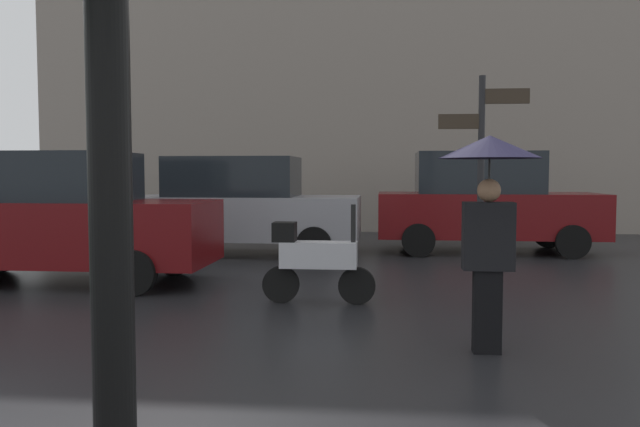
# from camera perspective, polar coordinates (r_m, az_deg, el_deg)

# --- Properties ---
(pedestrian_with_umbrella) EXTENTS (0.90, 0.90, 1.95)m
(pedestrian_with_umbrella) POSITION_cam_1_polar(r_m,az_deg,el_deg) (5.85, 14.89, 2.37)
(pedestrian_with_umbrella) COLOR black
(pedestrian_with_umbrella) RESTS_ON ground
(parked_scooter) EXTENTS (1.41, 0.32, 1.23)m
(parked_scooter) POSITION_cam_1_polar(r_m,az_deg,el_deg) (7.90, -0.45, -4.09)
(parked_scooter) COLOR black
(parked_scooter) RESTS_ON ground
(parked_car_left) EXTENTS (4.43, 1.98, 2.05)m
(parked_car_left) POSITION_cam_1_polar(r_m,az_deg,el_deg) (13.42, 14.48, 0.99)
(parked_car_left) COLOR #590C0F
(parked_car_left) RESTS_ON ground
(parked_car_right) EXTENTS (4.51, 1.96, 1.94)m
(parked_car_right) POSITION_cam_1_polar(r_m,az_deg,el_deg) (12.73, -6.99, 0.73)
(parked_car_right) COLOR gray
(parked_car_right) RESTS_ON ground
(parked_car_distant) EXTENTS (4.52, 1.85, 1.92)m
(parked_car_distant) POSITION_cam_1_polar(r_m,az_deg,el_deg) (10.13, -22.64, -0.32)
(parked_car_distant) COLOR #590C0F
(parked_car_distant) RESTS_ON ground
(street_signpost) EXTENTS (1.08, 0.08, 2.79)m
(street_signpost) POSITION_cam_1_polar(r_m,az_deg,el_deg) (8.02, 14.25, 4.12)
(street_signpost) COLOR black
(street_signpost) RESTS_ON ground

